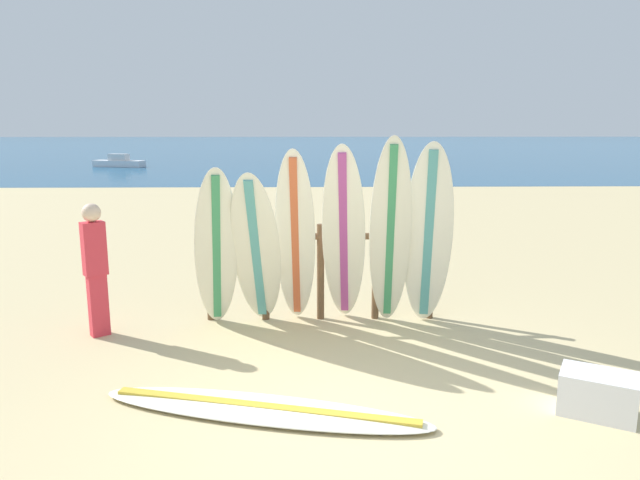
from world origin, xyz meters
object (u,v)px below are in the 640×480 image
(surfboard_rack, at_px, (321,262))
(cooler_box, at_px, (598,394))
(surfboard_leaning_far_left, at_px, (216,250))
(surfboard_leaning_center_left, at_px, (295,240))
(surfboard_leaning_center_right, at_px, (390,234))
(surfboard_leaning_left, at_px, (256,251))
(small_boat_offshore, at_px, (119,162))
(surfboard_leaning_center, at_px, (344,237))
(surfboard_lying_on_sand, at_px, (263,409))
(beachgoer_standing, at_px, (95,264))
(surfboard_leaning_right, at_px, (428,236))

(surfboard_rack, distance_m, cooler_box, 3.42)
(surfboard_leaning_far_left, xyz_separation_m, cooler_box, (3.47, -2.08, -0.80))
(surfboard_leaning_center_left, height_order, cooler_box, surfboard_leaning_center_left)
(surfboard_rack, xyz_separation_m, surfboard_leaning_center_right, (0.79, -0.39, 0.43))
(surfboard_leaning_left, relative_size, surfboard_leaning_center_right, 0.83)
(surfboard_leaning_center_left, distance_m, small_boat_offshore, 28.22)
(surfboard_leaning_center, relative_size, surfboard_leaning_center_right, 0.96)
(surfboard_leaning_center_left, distance_m, surfboard_lying_on_sand, 2.31)
(surfboard_leaning_center_left, bearing_deg, beachgoer_standing, -176.40)
(surfboard_leaning_far_left, height_order, surfboard_leaning_center_left, surfboard_leaning_center_left)
(surfboard_leaning_right, bearing_deg, small_boat_offshore, 114.17)
(surfboard_leaning_center_left, height_order, surfboard_lying_on_sand, surfboard_leaning_center_left)
(surfboard_lying_on_sand, xyz_separation_m, beachgoer_standing, (-2.01, 1.91, 0.81))
(surfboard_leaning_far_left, xyz_separation_m, surfboard_leaning_center, (1.46, 0.08, 0.12))
(surfboard_lying_on_sand, bearing_deg, cooler_box, -1.55)
(surfboard_rack, height_order, surfboard_lying_on_sand, surfboard_rack)
(surfboard_lying_on_sand, height_order, small_boat_offshore, small_boat_offshore)
(surfboard_leaning_center_left, height_order, beachgoer_standing, surfboard_leaning_center_left)
(surfboard_leaning_right, xyz_separation_m, surfboard_lying_on_sand, (-1.79, -2.09, -1.08))
(surfboard_leaning_right, bearing_deg, surfboard_leaning_center_right, -174.13)
(surfboard_leaning_far_left, distance_m, small_boat_offshore, 27.95)
(surfboard_leaning_far_left, bearing_deg, small_boat_offshore, 109.50)
(surfboard_leaning_far_left, xyz_separation_m, surfboard_leaning_right, (2.45, 0.09, 0.13))
(surfboard_leaning_far_left, bearing_deg, surfboard_leaning_center, 3.15)
(surfboard_rack, distance_m, surfboard_leaning_center_left, 0.61)
(surfboard_leaning_center_left, distance_m, surfboard_leaning_right, 1.55)
(surfboard_lying_on_sand, bearing_deg, small_boat_offshore, 109.41)
(surfboard_leaning_center, height_order, surfboard_leaning_center_right, surfboard_leaning_center_right)
(surfboard_leaning_center, relative_size, small_boat_offshore, 0.74)
(surfboard_leaning_right, bearing_deg, surfboard_leaning_left, -178.44)
(surfboard_leaning_right, distance_m, cooler_box, 2.57)
(surfboard_lying_on_sand, distance_m, cooler_box, 2.82)
(surfboard_leaning_left, distance_m, beachgoer_standing, 1.81)
(surfboard_leaning_center_left, bearing_deg, small_boat_offshore, 111.26)
(surfboard_leaning_right, xyz_separation_m, cooler_box, (1.02, -2.17, -0.93))
(surfboard_leaning_center_right, height_order, beachgoer_standing, surfboard_leaning_center_right)
(surfboard_leaning_far_left, relative_size, surfboard_lying_on_sand, 0.67)
(small_boat_offshore, xyz_separation_m, cooler_box, (12.80, -28.41, -0.08))
(surfboard_leaning_center, xyz_separation_m, small_boat_offshore, (-10.79, 26.25, -0.85))
(surfboard_leaning_right, relative_size, small_boat_offshore, 0.75)
(surfboard_leaning_center_left, height_order, surfboard_leaning_right, surfboard_leaning_right)
(surfboard_leaning_center, bearing_deg, surfboard_rack, 126.47)
(surfboard_rack, distance_m, surfboard_leaning_far_left, 1.31)
(surfboard_leaning_left, height_order, surfboard_leaning_center_left, surfboard_leaning_center_left)
(surfboard_leaning_far_left, bearing_deg, surfboard_leaning_right, 2.02)
(surfboard_rack, xyz_separation_m, beachgoer_standing, (-2.56, -0.53, 0.12))
(surfboard_leaning_center, relative_size, beachgoer_standing, 1.44)
(surfboard_leaning_center, relative_size, surfboard_lying_on_sand, 0.75)
(surfboard_leaning_left, distance_m, surfboard_leaning_center_right, 1.56)
(surfboard_leaning_left, bearing_deg, surfboard_leaning_center, 2.75)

